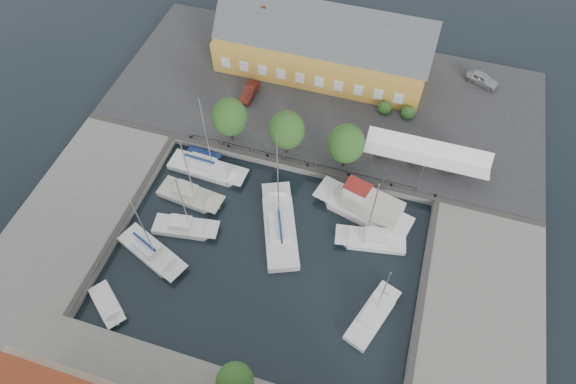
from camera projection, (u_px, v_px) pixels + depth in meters
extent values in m
plane|color=black|center=(272.00, 243.00, 52.11)|extent=(140.00, 140.00, 0.00)
cube|color=#2D2D30|center=(325.00, 97.00, 64.41)|extent=(56.00, 26.00, 1.00)
cube|color=slate|center=(81.00, 206.00, 54.33)|extent=(12.00, 24.00, 1.00)
cube|color=slate|center=(479.00, 316.00, 46.86)|extent=(12.00, 24.00, 1.00)
cube|color=#383533|center=(299.00, 166.00, 56.93)|extent=(56.00, 0.60, 0.12)
cube|color=#383533|center=(125.00, 215.00, 52.91)|extent=(0.60, 24.00, 0.12)
cube|color=#383533|center=(422.00, 297.00, 47.37)|extent=(0.60, 24.00, 0.12)
cylinder|color=black|center=(191.00, 137.00, 59.37)|extent=(0.24, 0.24, 0.40)
cylinder|color=black|center=(229.00, 146.00, 58.52)|extent=(0.24, 0.24, 0.40)
cylinder|color=black|center=(267.00, 156.00, 57.67)|extent=(0.24, 0.24, 0.40)
cylinder|color=black|center=(308.00, 165.00, 56.82)|extent=(0.24, 0.24, 0.40)
cylinder|color=black|center=(349.00, 175.00, 55.97)|extent=(0.24, 0.24, 0.40)
cylinder|color=black|center=(391.00, 185.00, 55.12)|extent=(0.24, 0.24, 0.40)
cylinder|color=black|center=(435.00, 196.00, 54.27)|extent=(0.24, 0.24, 0.40)
cube|color=gold|center=(322.00, 55.00, 65.27)|extent=(28.00, 10.00, 4.50)
cube|color=#474C51|center=(323.00, 33.00, 62.41)|extent=(28.56, 7.60, 7.60)
cube|color=gold|center=(266.00, 19.00, 70.69)|extent=(6.00, 6.00, 3.50)
cube|color=brown|center=(264.00, 10.00, 62.26)|extent=(0.60, 0.60, 1.20)
cube|color=white|center=(427.00, 152.00, 54.72)|extent=(14.00, 4.00, 0.25)
cylinder|color=silver|center=(371.00, 159.00, 55.85)|extent=(0.10, 0.10, 2.70)
cylinder|color=silver|center=(377.00, 137.00, 57.84)|extent=(0.10, 0.10, 2.70)
cylinder|color=silver|center=(422.00, 171.00, 54.83)|extent=(0.10, 0.10, 2.70)
cylinder|color=silver|center=(427.00, 148.00, 56.82)|extent=(0.10, 0.10, 2.70)
cylinder|color=silver|center=(476.00, 184.00, 53.81)|extent=(0.10, 0.10, 2.70)
cylinder|color=silver|center=(478.00, 160.00, 55.80)|extent=(0.10, 0.10, 2.70)
cylinder|color=black|center=(232.00, 133.00, 58.60)|extent=(0.30, 0.30, 2.10)
ellipsoid|color=#264F1C|center=(230.00, 117.00, 56.28)|extent=(4.20, 4.20, 4.83)
cylinder|color=black|center=(287.00, 146.00, 57.41)|extent=(0.30, 0.30, 2.10)
ellipsoid|color=#264F1C|center=(287.00, 130.00, 55.09)|extent=(4.20, 4.20, 4.83)
cylinder|color=black|center=(344.00, 160.00, 56.22)|extent=(0.30, 0.30, 2.10)
ellipsoid|color=#264F1C|center=(346.00, 144.00, 53.90)|extent=(4.20, 4.20, 4.83)
imported|color=#AEB2B6|center=(482.00, 79.00, 64.69)|extent=(4.79, 3.34, 1.51)
imported|color=maroon|center=(249.00, 92.00, 63.33)|extent=(1.65, 4.31, 1.40)
cube|color=white|center=(280.00, 235.00, 52.56)|extent=(6.51, 9.53, 1.50)
cube|color=white|center=(279.00, 222.00, 52.55)|extent=(7.08, 11.12, 0.08)
cube|color=white|center=(280.00, 227.00, 51.67)|extent=(3.47, 4.17, 0.90)
cylinder|color=silver|center=(278.00, 181.00, 47.51)|extent=(0.12, 0.12, 13.39)
cube|color=navy|center=(280.00, 225.00, 50.92)|extent=(1.91, 4.21, 0.22)
cube|color=white|center=(370.00, 215.00, 54.05)|extent=(9.73, 5.65, 1.80)
cube|color=white|center=(362.00, 206.00, 53.64)|extent=(11.47, 5.99, 0.08)
cube|color=#BCB7A9|center=(373.00, 205.00, 52.42)|extent=(6.83, 4.43, 2.20)
cube|color=white|center=(357.00, 190.00, 51.91)|extent=(2.92, 2.47, 1.20)
cube|color=maroon|center=(358.00, 186.00, 51.38)|extent=(3.16, 2.63, 0.10)
cube|color=white|center=(376.00, 242.00, 52.15)|extent=(6.52, 3.60, 1.30)
cube|color=white|center=(370.00, 238.00, 51.64)|extent=(7.72, 3.70, 0.08)
cube|color=white|center=(376.00, 236.00, 51.22)|extent=(2.73, 2.16, 0.90)
cylinder|color=silver|center=(372.00, 213.00, 47.77)|extent=(0.12, 0.12, 9.64)
cube|color=white|center=(369.00, 322.00, 46.98)|extent=(4.22, 6.36, 1.30)
cube|color=white|center=(374.00, 313.00, 46.76)|extent=(4.54, 7.44, 0.08)
cube|color=white|center=(371.00, 316.00, 46.11)|extent=(2.31, 2.77, 0.90)
cylinder|color=silver|center=(383.00, 293.00, 43.63)|extent=(0.12, 0.12, 8.26)
cube|color=white|center=(202.00, 169.00, 57.97)|extent=(7.96, 3.20, 1.30)
cube|color=white|center=(209.00, 167.00, 57.21)|extent=(9.52, 3.16, 0.08)
cube|color=white|center=(202.00, 163.00, 56.99)|extent=(3.22, 2.07, 0.90)
cylinder|color=silver|center=(206.00, 137.00, 52.47)|extent=(0.12, 0.12, 11.43)
cube|color=navy|center=(200.00, 159.00, 56.42)|extent=(3.93, 0.41, 0.22)
cube|color=#BCB7A9|center=(186.00, 196.00, 55.69)|extent=(6.56, 3.40, 1.30)
cube|color=#BCB7A9|center=(191.00, 194.00, 54.94)|extent=(7.80, 3.44, 0.08)
cube|color=#BCB7A9|center=(186.00, 190.00, 54.71)|extent=(2.71, 2.12, 0.90)
cylinder|color=silver|center=(188.00, 170.00, 51.02)|extent=(0.12, 0.12, 9.44)
cube|color=white|center=(181.00, 228.00, 53.13)|extent=(6.16, 3.23, 1.30)
cube|color=white|center=(186.00, 226.00, 52.51)|extent=(7.31, 3.31, 0.08)
cube|color=white|center=(180.00, 223.00, 52.18)|extent=(2.57, 1.95, 0.90)
cylinder|color=silver|center=(183.00, 204.00, 48.95)|extent=(0.12, 0.12, 8.72)
cube|color=white|center=(149.00, 251.00, 51.53)|extent=(7.34, 4.97, 1.30)
cube|color=white|center=(153.00, 252.00, 50.65)|extent=(8.57, 5.38, 0.08)
cube|color=white|center=(147.00, 246.00, 50.53)|extent=(3.21, 2.67, 0.90)
cylinder|color=silver|center=(144.00, 230.00, 46.39)|extent=(0.12, 0.12, 10.08)
cube|color=navy|center=(144.00, 242.00, 49.98)|extent=(3.26, 1.47, 0.22)
cube|color=white|center=(106.00, 302.00, 48.15)|extent=(4.52, 4.11, 0.90)
cube|color=white|center=(107.00, 304.00, 47.51)|extent=(5.14, 4.55, 0.08)
cube|color=navy|center=(200.00, 156.00, 59.09)|extent=(3.69, 2.08, 0.80)
cube|color=navy|center=(203.00, 155.00, 58.63)|extent=(4.39, 2.07, 0.08)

